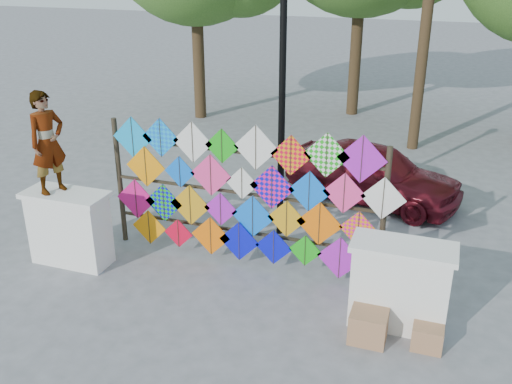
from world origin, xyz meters
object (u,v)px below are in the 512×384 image
kite_rack (245,196)px  vendor_woman (48,143)px  lamppost (282,92)px  sedan (373,172)px

kite_rack → vendor_woman: vendor_woman is taller
lamppost → sedan: bearing=56.9°
kite_rack → sedan: (1.60, 3.40, -0.61)m
kite_rack → vendor_woman: bearing=-162.7°
sedan → lamppost: bearing=163.5°
kite_rack → lamppost: (0.21, 1.27, 1.45)m
vendor_woman → sedan: bearing=-26.8°
vendor_woman → sedan: size_ratio=0.45×
kite_rack → sedan: kite_rack is taller
sedan → kite_rack: bearing=171.4°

